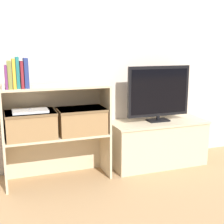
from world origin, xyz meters
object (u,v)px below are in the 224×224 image
book_ivory (2,78)px  book_navy (26,73)px  book_olive (9,75)px  book_teal (18,73)px  book_plum (6,77)px  storage_basket_left (31,124)px  storage_basket_right (81,120)px  laptop (30,111)px  book_maroon (22,75)px  book_mustard (14,74)px  tv_stand (157,142)px  tv (159,92)px

book_ivory → book_navy: bearing=0.0°
book_olive → book_teal: 0.07m
book_plum → storage_basket_left: size_ratio=0.44×
book_ivory → storage_basket_left: book_ivory is taller
book_ivory → storage_basket_left: bearing=13.0°
book_olive → storage_basket_right: (0.61, 0.05, -0.44)m
book_olive → laptop: book_olive is taller
book_navy → book_maroon: bearing=180.0°
book_navy → laptop: 0.34m
book_navy → storage_basket_right: bearing=5.8°
storage_basket_left → storage_basket_right: (0.46, 0.00, 0.00)m
book_mustard → laptop: (0.12, 0.05, -0.33)m
tv_stand → book_mustard: bearing=-175.5°
book_ivory → laptop: (0.21, 0.05, -0.30)m
tv_stand → book_teal: book_teal is taller
tv_stand → book_navy: 1.53m
book_plum → book_olive: bearing=0.0°
tv_stand → storage_basket_left: (-1.29, -0.06, 0.33)m
book_teal → storage_basket_left: 0.47m
tv_stand → storage_basket_left: 1.34m
book_mustard → storage_basket_right: 0.73m
book_mustard → book_navy: (0.10, 0.00, 0.00)m
book_navy → storage_basket_left: size_ratio=0.57×
laptop → book_mustard: bearing=-157.8°
book_plum → laptop: size_ratio=0.63×
book_navy → book_mustard: bearing=180.0°
book_ivory → book_teal: (0.12, 0.00, 0.04)m
tv → laptop: bearing=-177.3°
storage_basket_right → laptop: (-0.46, 0.00, 0.12)m
book_ivory → book_teal: 0.13m
storage_basket_right → tv_stand: bearing=4.3°
book_mustard → storage_basket_left: bearing=22.2°
tv_stand → book_plum: 1.66m
book_mustard → book_teal: bearing=0.0°
book_olive → book_ivory: bearing=180.0°
book_mustard → book_maroon: size_ratio=1.09×
book_teal → book_navy: bearing=0.0°
book_ivory → storage_basket_right: size_ratio=0.40×
book_navy → tv_stand: bearing=4.9°
book_teal → book_navy: book_teal is taller
book_plum → book_olive: book_olive is taller
book_ivory → storage_basket_right: 0.79m
tv_stand → book_maroon: 1.56m
book_olive → book_navy: (0.13, 0.00, 0.01)m
book_maroon → storage_basket_left: 0.44m
tv_stand → book_mustard: 1.62m
tv_stand → book_teal: size_ratio=3.86×
tv → book_mustard: (-1.41, -0.11, 0.24)m
book_plum → storage_basket_right: book_plum is taller
tv → book_plum: size_ratio=3.53×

